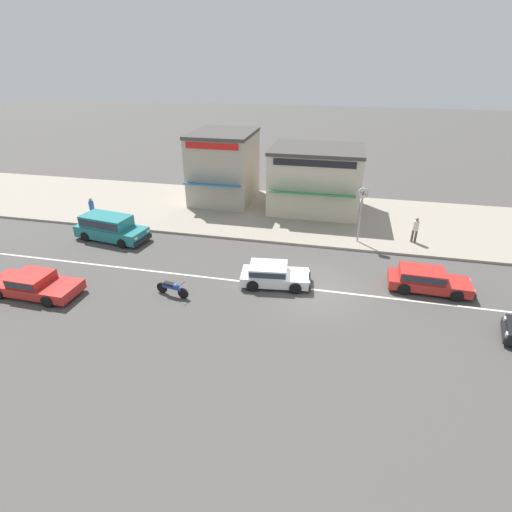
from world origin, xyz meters
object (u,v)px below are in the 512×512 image
at_px(minivan_teal_0, 109,227).
at_px(sedan_red_4, 33,284).
at_px(hatchback_red_1, 426,279).
at_px(motorcycle_1, 172,288).
at_px(hatchback_white_2, 273,274).
at_px(shopfront_mid_block, 316,179).
at_px(shopfront_corner_warung, 224,166).
at_px(street_clock, 362,203).
at_px(pedestrian_mid_kerb, 416,228).
at_px(pedestrian_near_clock, 92,207).

distance_m(minivan_teal_0, sedan_red_4, 6.74).
xyz_separation_m(hatchback_red_1, motorcycle_1, (-12.17, -3.31, -0.17)).
relative_size(minivan_teal_0, sedan_red_4, 1.04).
relative_size(hatchback_white_2, shopfront_mid_block, 0.56).
distance_m(hatchback_red_1, shopfront_corner_warung, 17.64).
relative_size(motorcycle_1, shopfront_corner_warung, 0.29).
distance_m(hatchback_white_2, shopfront_corner_warung, 13.70).
distance_m(minivan_teal_0, motorcycle_1, 8.54).
bearing_deg(hatchback_red_1, minivan_teal_0, 173.50).
height_order(motorcycle_1, street_clock, street_clock).
distance_m(street_clock, pedestrian_mid_kerb, 3.80).
bearing_deg(sedan_red_4, shopfront_corner_warung, 71.32).
xyz_separation_m(street_clock, shopfront_corner_warung, (-10.40, 6.01, 0.14)).
height_order(pedestrian_mid_kerb, shopfront_corner_warung, shopfront_corner_warung).
distance_m(pedestrian_mid_kerb, shopfront_mid_block, 8.21).
relative_size(pedestrian_near_clock, shopfront_mid_block, 0.24).
bearing_deg(hatchback_red_1, hatchback_white_2, -171.23).
bearing_deg(shopfront_mid_block, hatchback_red_1, -57.43).
bearing_deg(shopfront_mid_block, motorcycle_1, -112.73).
height_order(hatchback_white_2, sedan_red_4, hatchback_white_2).
bearing_deg(minivan_teal_0, pedestrian_mid_kerb, 10.19).
distance_m(hatchback_red_1, shopfront_mid_block, 12.24).
bearing_deg(motorcycle_1, street_clock, 42.73).
height_order(sedan_red_4, shopfront_mid_block, shopfront_mid_block).
xyz_separation_m(pedestrian_near_clock, shopfront_mid_block, (14.96, 5.68, 1.36)).
height_order(minivan_teal_0, pedestrian_mid_kerb, pedestrian_mid_kerb).
height_order(minivan_teal_0, motorcycle_1, minivan_teal_0).
height_order(hatchback_white_2, pedestrian_mid_kerb, pedestrian_mid_kerb).
relative_size(hatchback_red_1, motorcycle_1, 2.27).
bearing_deg(hatchback_white_2, pedestrian_near_clock, 157.73).
bearing_deg(sedan_red_4, street_clock, 31.21).
bearing_deg(pedestrian_mid_kerb, hatchback_red_1, -90.92).
bearing_deg(hatchback_white_2, shopfront_mid_block, 84.58).
bearing_deg(hatchback_red_1, shopfront_mid_block, 122.57).
bearing_deg(pedestrian_near_clock, hatchback_white_2, -22.27).
bearing_deg(pedestrian_near_clock, sedan_red_4, -74.50).
xyz_separation_m(hatchback_red_1, shopfront_corner_warung, (-13.71, 10.88, 2.21)).
bearing_deg(shopfront_mid_block, pedestrian_mid_kerb, -35.33).
xyz_separation_m(street_clock, shopfront_mid_block, (-3.20, 5.32, -0.21)).
distance_m(motorcycle_1, pedestrian_near_clock, 12.17).
distance_m(minivan_teal_0, hatchback_white_2, 11.63).
height_order(sedan_red_4, street_clock, street_clock).
bearing_deg(motorcycle_1, shopfront_mid_block, 67.27).
bearing_deg(minivan_teal_0, shopfront_corner_warung, 60.12).
xyz_separation_m(motorcycle_1, street_clock, (8.86, 8.18, 2.24)).
height_order(hatchback_red_1, pedestrian_mid_kerb, pedestrian_mid_kerb).
height_order(hatchback_red_1, sedan_red_4, hatchback_red_1).
bearing_deg(hatchback_white_2, sedan_red_4, -163.22).
bearing_deg(sedan_red_4, hatchback_white_2, 16.78).
relative_size(motorcycle_1, pedestrian_near_clock, 1.11).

